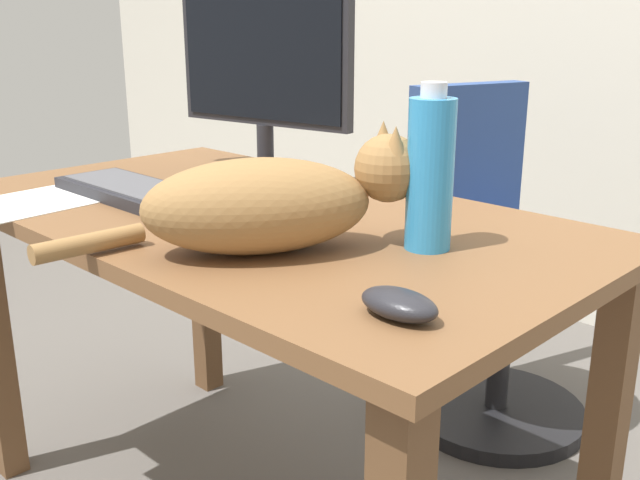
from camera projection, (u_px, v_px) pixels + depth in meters
desk at (258, 263)px, 1.44m from camera, size 1.31×0.72×0.71m
office_chair at (492, 283)px, 1.97m from camera, size 0.50×0.48×0.90m
monitor at (263, 76)px, 1.68m from camera, size 0.48×0.20×0.41m
keyboard at (140, 193)px, 1.49m from camera, size 0.44×0.15×0.03m
cat at (272, 201)px, 1.15m from camera, size 0.37×0.52×0.20m
computer_mouse at (399, 304)px, 0.90m from camera, size 0.11×0.06×0.04m
paper_sheet at (32, 202)px, 1.47m from camera, size 0.23×0.31×0.00m
water_bottle at (430, 173)px, 1.15m from camera, size 0.07×0.07×0.26m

